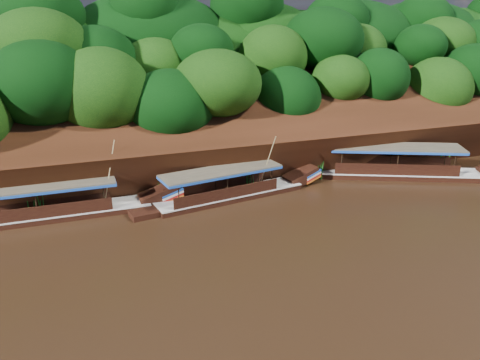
{
  "coord_description": "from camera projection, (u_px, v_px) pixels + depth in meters",
  "views": [
    {
      "loc": [
        -10.84,
        -22.25,
        12.9
      ],
      "look_at": [
        -0.42,
        7.0,
        1.61
      ],
      "focal_mm": 35.0,
      "sensor_mm": 36.0,
      "label": 1
    }
  ],
  "objects": [
    {
      "name": "riverbank",
      "position": [
        191.0,
        127.0,
        47.0
      ],
      "size": [
        120.0,
        30.06,
        19.4
      ],
      "color": "black",
      "rests_on": "ground"
    },
    {
      "name": "boat_1",
      "position": [
        239.0,
        190.0,
        34.21
      ],
      "size": [
        13.38,
        4.03,
        4.99
      ],
      "rotation": [
        0.0,
        0.0,
        0.16
      ],
      "color": "black",
      "rests_on": "ground"
    },
    {
      "name": "boat_0",
      "position": [
        414.0,
        170.0,
        38.23
      ],
      "size": [
        15.45,
        8.36,
        6.26
      ],
      "rotation": [
        0.0,
        0.0,
        -0.42
      ],
      "color": "black",
      "rests_on": "ground"
    },
    {
      "name": "reeds",
      "position": [
        194.0,
        183.0,
        34.55
      ],
      "size": [
        48.62,
        2.24,
        2.11
      ],
      "color": "#1A6118",
      "rests_on": "ground"
    },
    {
      "name": "ground",
      "position": [
        287.0,
        243.0,
        27.52
      ],
      "size": [
        160.0,
        160.0,
        0.0
      ],
      "primitive_type": "plane",
      "color": "black",
      "rests_on": "ground"
    },
    {
      "name": "boat_2",
      "position": [
        64.0,
        209.0,
        30.97
      ],
      "size": [
        15.04,
        2.46,
        5.34
      ],
      "rotation": [
        0.0,
        0.0,
        -0.0
      ],
      "color": "black",
      "rests_on": "ground"
    }
  ]
}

